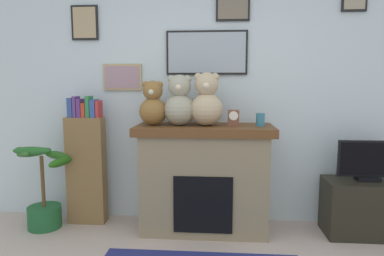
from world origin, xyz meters
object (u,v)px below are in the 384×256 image
object	(u,v)px
tv_stand	(365,208)
candle_jar	(260,120)
bookshelf	(86,165)
potted_plant	(43,193)
television	(368,162)
mantel_clock	(233,118)
fireplace	(204,177)
teddy_bear_brown	(180,103)
teddy_bear_grey	(206,102)
teddy_bear_cream	(153,105)

from	to	relation	value
tv_stand	candle_jar	world-z (taller)	candle_jar
bookshelf	potted_plant	xyz separation A→B (m)	(-0.38, -0.18, -0.25)
tv_stand	television	world-z (taller)	television
bookshelf	mantel_clock	size ratio (longest dim) A/B	8.70
fireplace	teddy_bear_brown	bearing A→B (deg)	-175.62
candle_jar	teddy_bear_brown	size ratio (longest dim) A/B	0.26
potted_plant	television	xyz separation A→B (m)	(3.14, 0.08, 0.36)
fireplace	potted_plant	bearing A→B (deg)	-176.19
teddy_bear_brown	bookshelf	bearing A→B (deg)	174.47
potted_plant	teddy_bear_grey	size ratio (longest dim) A/B	1.70
mantel_clock	teddy_bear_brown	bearing A→B (deg)	179.91
fireplace	mantel_clock	size ratio (longest dim) A/B	8.70
teddy_bear_brown	teddy_bear_grey	bearing A→B (deg)	-0.01
television	teddy_bear_cream	world-z (taller)	teddy_bear_cream
bookshelf	teddy_bear_brown	xyz separation A→B (m)	(0.98, -0.10, 0.65)
candle_jar	teddy_bear_cream	size ratio (longest dim) A/B	0.29
teddy_bear_grey	television	bearing A→B (deg)	-0.23
tv_stand	teddy_bear_brown	distance (m)	2.04
potted_plant	teddy_bear_grey	distance (m)	1.86
candle_jar	teddy_bear_cream	distance (m)	1.04
fireplace	tv_stand	xyz separation A→B (m)	(1.54, -0.02, -0.26)
teddy_bear_brown	tv_stand	bearing A→B (deg)	-0.15
fireplace	potted_plant	xyz separation A→B (m)	(-1.60, -0.11, -0.17)
teddy_bear_cream	teddy_bear_grey	bearing A→B (deg)	-0.01
television	candle_jar	distance (m)	1.08
teddy_bear_cream	teddy_bear_brown	world-z (taller)	teddy_bear_brown
fireplace	potted_plant	world-z (taller)	fireplace
bookshelf	teddy_bear_brown	distance (m)	1.18
fireplace	teddy_bear_grey	size ratio (longest dim) A/B	2.61
fireplace	bookshelf	xyz separation A→B (m)	(-1.22, 0.08, 0.09)
teddy_bear_cream	teddy_bear_brown	bearing A→B (deg)	-0.02
tv_stand	teddy_bear_grey	bearing A→B (deg)	179.82
television	teddy_bear_cream	size ratio (longest dim) A/B	1.31
potted_plant	teddy_bear_grey	bearing A→B (deg)	3.12
mantel_clock	tv_stand	bearing A→B (deg)	-0.18
television	tv_stand	bearing A→B (deg)	90.00
bookshelf	potted_plant	bearing A→B (deg)	-154.06
potted_plant	bookshelf	bearing A→B (deg)	25.94
mantel_clock	teddy_bear_cream	xyz separation A→B (m)	(-0.77, 0.00, 0.12)
fireplace	teddy_bear_brown	size ratio (longest dim) A/B	2.71
television	teddy_bear_grey	world-z (taller)	teddy_bear_grey
candle_jar	teddy_bear_brown	world-z (taller)	teddy_bear_brown
mantel_clock	teddy_bear_grey	world-z (taller)	teddy_bear_grey
potted_plant	teddy_bear_cream	bearing A→B (deg)	4.58
fireplace	tv_stand	distance (m)	1.56
potted_plant	teddy_bear_brown	world-z (taller)	teddy_bear_brown
candle_jar	teddy_bear_brown	distance (m)	0.78
television	teddy_bear_brown	world-z (taller)	teddy_bear_brown
television	mantel_clock	distance (m)	1.33
potted_plant	mantel_clock	world-z (taller)	mantel_clock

